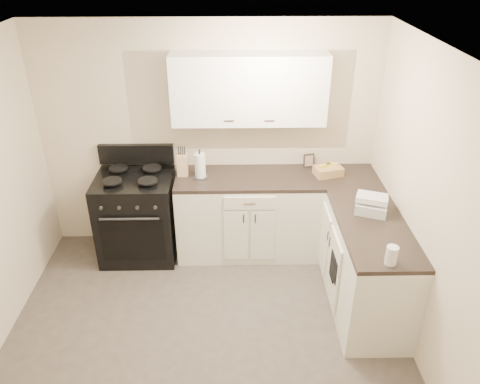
{
  "coord_description": "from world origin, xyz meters",
  "views": [
    {
      "loc": [
        0.25,
        -2.89,
        3.2
      ],
      "look_at": [
        0.32,
        0.85,
        1.12
      ],
      "focal_mm": 35.0,
      "sensor_mm": 36.0,
      "label": 1
    }
  ],
  "objects_px": {
    "knife_block": "(183,165)",
    "stove": "(138,218)",
    "wicker_basket": "(328,171)",
    "paper_towel": "(200,166)",
    "countertop_grill": "(371,206)"
  },
  "relations": [
    {
      "from": "knife_block",
      "to": "stove",
      "type": "bearing_deg",
      "value": -169.03
    },
    {
      "from": "wicker_basket",
      "to": "paper_towel",
      "type": "bearing_deg",
      "value": -178.87
    },
    {
      "from": "paper_towel",
      "to": "wicker_basket",
      "type": "distance_m",
      "value": 1.35
    },
    {
      "from": "stove",
      "to": "countertop_grill",
      "type": "relative_size",
      "value": 3.53
    },
    {
      "from": "knife_block",
      "to": "paper_towel",
      "type": "xyz_separation_m",
      "value": [
        0.19,
        -0.05,
        0.01
      ]
    },
    {
      "from": "knife_block",
      "to": "paper_towel",
      "type": "bearing_deg",
      "value": -13.43
    },
    {
      "from": "paper_towel",
      "to": "stove",
      "type": "bearing_deg",
      "value": -177.91
    },
    {
      "from": "knife_block",
      "to": "wicker_basket",
      "type": "relative_size",
      "value": 0.85
    },
    {
      "from": "stove",
      "to": "knife_block",
      "type": "xyz_separation_m",
      "value": [
        0.52,
        0.08,
        0.6
      ]
    },
    {
      "from": "paper_towel",
      "to": "wicker_basket",
      "type": "height_order",
      "value": "paper_towel"
    },
    {
      "from": "paper_towel",
      "to": "countertop_grill",
      "type": "height_order",
      "value": "paper_towel"
    },
    {
      "from": "paper_towel",
      "to": "wicker_basket",
      "type": "relative_size",
      "value": 0.95
    },
    {
      "from": "stove",
      "to": "wicker_basket",
      "type": "height_order",
      "value": "wicker_basket"
    },
    {
      "from": "knife_block",
      "to": "paper_towel",
      "type": "relative_size",
      "value": 0.89
    },
    {
      "from": "wicker_basket",
      "to": "countertop_grill",
      "type": "height_order",
      "value": "countertop_grill"
    }
  ]
}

